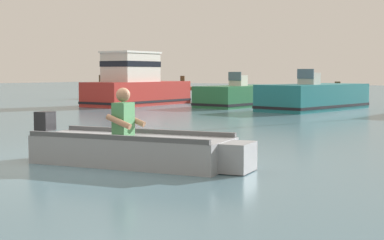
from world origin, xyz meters
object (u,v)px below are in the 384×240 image
(rowboat_with_person, at_px, (136,149))
(moored_boat_teal, at_px, (314,98))
(moored_boat_green, at_px, (243,96))
(moored_boat_red, at_px, (136,85))

(rowboat_with_person, bearing_deg, moored_boat_teal, 101.63)
(moored_boat_green, bearing_deg, rowboat_with_person, -66.81)
(rowboat_with_person, distance_m, moored_boat_green, 16.26)
(moored_boat_red, bearing_deg, moored_boat_green, 22.70)
(moored_boat_red, bearing_deg, moored_boat_teal, 8.66)
(moored_boat_teal, bearing_deg, rowboat_with_person, -78.37)
(rowboat_with_person, relative_size, moored_boat_red, 0.69)
(moored_boat_green, xyz_separation_m, moored_boat_teal, (3.45, -0.63, 0.05))
(moored_boat_teal, bearing_deg, moored_boat_green, 169.67)
(moored_boat_red, distance_m, moored_boat_teal, 7.90)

